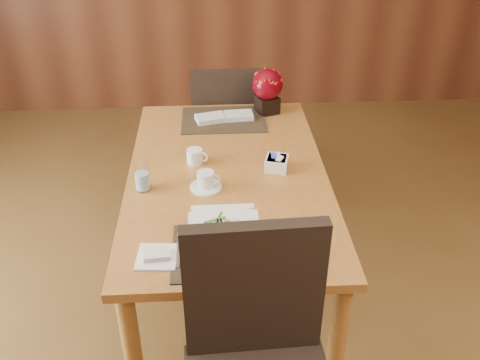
{
  "coord_description": "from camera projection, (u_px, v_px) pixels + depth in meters",
  "views": [
    {
      "loc": [
        -0.06,
        -1.47,
        2.02
      ],
      "look_at": [
        0.04,
        0.35,
        0.87
      ],
      "focal_mm": 40.0,
      "sensor_mm": 36.0,
      "label": 1
    }
  ],
  "objects": [
    {
      "name": "water_glass",
      "position": [
        142.0,
        174.0,
        2.27
      ],
      "size": [
        0.09,
        0.09,
        0.15
      ],
      "primitive_type": "cylinder",
      "rotation": [
        0.0,
        0.0,
        -0.43
      ],
      "color": "silver",
      "rests_on": "dining_table"
    },
    {
      "name": "soup_setting",
      "position": [
        224.0,
        237.0,
        1.94
      ],
      "size": [
        0.28,
        0.28,
        0.11
      ],
      "rotation": [
        0.0,
        0.0,
        0.01
      ],
      "color": "white",
      "rests_on": "dining_table"
    },
    {
      "name": "coffee_cup",
      "position": [
        206.0,
        181.0,
        2.31
      ],
      "size": [
        0.14,
        0.14,
        0.08
      ],
      "rotation": [
        0.0,
        0.0,
        -0.23
      ],
      "color": "white",
      "rests_on": "dining_table"
    },
    {
      "name": "napkins_far",
      "position": [
        227.0,
        117.0,
        2.88
      ],
      "size": [
        0.32,
        0.16,
        0.03
      ],
      "primitive_type": null,
      "rotation": [
        0.0,
        0.0,
        0.15
      ],
      "color": "silver",
      "rests_on": "dining_table"
    },
    {
      "name": "berry_decor",
      "position": [
        268.0,
        88.0,
        2.9
      ],
      "size": [
        0.17,
        0.17,
        0.25
      ],
      "rotation": [
        0.0,
        0.0,
        0.33
      ],
      "color": "black",
      "rests_on": "dining_table"
    },
    {
      "name": "dining_table",
      "position": [
        228.0,
        191.0,
        2.48
      ],
      "size": [
        0.9,
        1.5,
        0.75
      ],
      "color": "#A66C2E",
      "rests_on": "ground"
    },
    {
      "name": "bread_plate",
      "position": [
        157.0,
        257.0,
        1.93
      ],
      "size": [
        0.16,
        0.16,
        0.01
      ],
      "primitive_type": "cube",
      "rotation": [
        0.0,
        0.0,
        -0.07
      ],
      "color": "white",
      "rests_on": "dining_table"
    },
    {
      "name": "placemat_near",
      "position": [
        233.0,
        251.0,
        1.96
      ],
      "size": [
        0.45,
        0.33,
        0.01
      ],
      "primitive_type": "cube",
      "color": "black",
      "rests_on": "dining_table"
    },
    {
      "name": "far_chair",
      "position": [
        226.0,
        127.0,
        3.31
      ],
      "size": [
        0.45,
        0.46,
        0.94
      ],
      "rotation": [
        0.0,
        0.0,
        3.18
      ],
      "color": "black",
      "rests_on": "ground"
    },
    {
      "name": "sugar_caddy",
      "position": [
        277.0,
        163.0,
        2.44
      ],
      "size": [
        0.12,
        0.12,
        0.06
      ],
      "primitive_type": "cube",
      "rotation": [
        0.0,
        0.0,
        -0.25
      ],
      "color": "white",
      "rests_on": "dining_table"
    },
    {
      "name": "creamer_jug",
      "position": [
        195.0,
        156.0,
        2.49
      ],
      "size": [
        0.12,
        0.12,
        0.07
      ],
      "primitive_type": null,
      "rotation": [
        0.0,
        0.0,
        -0.36
      ],
      "color": "white",
      "rests_on": "dining_table"
    },
    {
      "name": "placemat_far",
      "position": [
        224.0,
        120.0,
        2.89
      ],
      "size": [
        0.45,
        0.33,
        0.01
      ],
      "primitive_type": "cube",
      "color": "black",
      "rests_on": "dining_table"
    }
  ]
}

